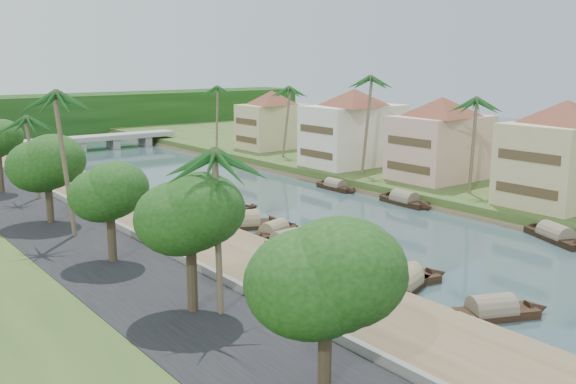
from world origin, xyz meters
TOP-DOWN VIEW (x-y plane):
  - ground at (0.00, 0.00)m, footprint 220.00×220.00m
  - left_bank at (-16.00, 20.00)m, footprint 10.00×180.00m
  - right_bank at (19.00, 20.00)m, footprint 16.00×180.00m
  - road at (-24.50, 20.00)m, footprint 8.00×180.00m
  - retaining_wall at (-20.20, 20.00)m, footprint 0.40×180.00m
  - far_right_fill at (56.00, 20.00)m, footprint 60.00×220.00m
  - treeline at (0.00, 100.00)m, footprint 120.00×14.00m
  - bridge at (0.00, 72.00)m, footprint 28.00×4.00m
  - building_near at (18.99, -2.00)m, footprint 14.85×14.85m
  - building_mid at (19.99, 14.00)m, footprint 14.11×14.11m
  - building_far at (18.99, 28.00)m, footprint 15.59×15.59m
  - building_distant at (19.99, 48.00)m, footprint 12.62×12.62m
  - sampan_0 at (-8.75, -13.81)m, footprint 7.85×4.64m
  - sampan_1 at (-9.48, -7.49)m, footprint 7.25×3.87m
  - sampan_2 at (-8.90, -6.54)m, footprint 8.33×3.24m
  - sampan_3 at (-10.15, -2.86)m, footprint 6.89×2.53m
  - sampan_4 at (-10.18, 1.39)m, footprint 7.37×4.60m
  - sampan_5 at (-8.89, 1.67)m, footprint 6.73×4.15m
  - sampan_6 at (-9.47, 5.45)m, footprint 7.06×2.00m
  - sampan_7 at (-8.33, 8.81)m, footprint 7.34×3.64m
  - sampan_8 at (-8.84, 12.84)m, footprint 8.21×5.27m
  - sampan_9 at (-8.05, 18.67)m, footprint 8.48×2.93m
  - sampan_10 at (-9.12, 20.84)m, footprint 7.77×1.93m
  - sampan_11 at (-9.44, 25.02)m, footprint 7.40×1.99m
  - sampan_12 at (-8.42, 28.76)m, footprint 8.66×4.09m
  - sampan_13 at (-9.00, 28.36)m, footprint 7.45×3.41m
  - sampan_14 at (9.94, -6.99)m, footprint 4.86×8.82m
  - sampan_15 at (10.21, 10.52)m, footprint 2.13×8.22m
  - sampan_16 at (9.60, 20.96)m, footprint 1.62×7.36m
  - canoe_1 at (-7.28, -5.36)m, footprint 5.02×1.51m
  - canoe_2 at (-5.26, 18.76)m, footprint 4.95×1.55m
  - palm_1 at (16.00, 6.52)m, footprint 3.20×3.20m
  - palm_2 at (15.00, 21.76)m, footprint 3.20×3.20m
  - palm_3 at (16.00, 39.46)m, footprint 3.20×3.20m
  - palm_4 at (-23.00, -6.17)m, footprint 3.20×3.20m
  - palm_5 at (-24.00, 14.67)m, footprint 3.20×3.20m
  - palm_6 at (-22.00, 30.75)m, footprint 3.20×3.20m
  - palm_7 at (14.00, 55.21)m, footprint 3.20×3.20m
  - tree_0 at (-24.00, -16.21)m, footprint 5.50×5.50m
  - tree_1 at (-24.00, -4.87)m, footprint 4.99×4.99m
  - tree_2 at (-24.00, 6.52)m, footprint 4.53×4.53m
  - tree_3 at (-24.00, 20.12)m, footprint 5.46×5.46m
  - tree_6 at (24.00, 29.13)m, footprint 4.19×4.19m
  - person_near at (-12.70, -4.38)m, footprint 0.68×0.57m
  - person_far at (-16.06, 8.62)m, footprint 0.91×0.76m

SIDE VIEW (x-z plane):
  - ground at x=0.00m, z-range 0.00..0.00m
  - canoe_2 at x=-5.26m, z-range -0.26..0.46m
  - canoe_1 at x=-7.28m, z-range -0.30..0.50m
  - left_bank at x=-16.00m, z-range 0.00..0.80m
  - sampan_16 at x=9.60m, z-range -0.52..1.33m
  - sampan_3 at x=-10.15m, z-range -0.53..1.34m
  - sampan_7 at x=-8.33m, z-range -0.57..1.39m
  - sampan_13 at x=-9.00m, z-range -0.60..1.43m
  - sampan_12 at x=-8.42m, z-range -0.62..1.44m
  - sampan_0 at x=-8.75m, z-range -0.63..1.46m
  - sampan_9 at x=-8.05m, z-range -0.65..1.47m
  - sampan_6 at x=-9.47m, z-range -0.64..1.47m
  - sampan_4 at x=-10.18m, z-range -0.65..1.47m
  - sampan_11 at x=-9.44m, z-range -0.65..1.48m
  - sampan_1 at x=-9.48m, z-range -0.65..1.48m
  - sampan_14 at x=9.94m, z-range -0.66..1.49m
  - sampan_10 at x=-9.12m, z-range -0.66..1.49m
  - sampan_5 at x=-8.89m, z-range -0.65..1.48m
  - sampan_2 at x=-8.90m, z-range -0.67..1.50m
  - sampan_15 at x=10.21m, z-range -0.68..1.51m
  - sampan_8 at x=-8.84m, z-range -0.82..1.67m
  - far_right_fill at x=56.00m, z-range 0.00..1.15m
  - right_bank at x=19.00m, z-range 0.00..1.20m
  - road at x=-24.50m, z-range 0.00..1.40m
  - retaining_wall at x=-20.20m, z-range 0.80..1.90m
  - person_near at x=-12.70m, z-range 0.80..2.40m
  - person_far at x=-16.06m, z-range 0.80..2.48m
  - bridge at x=0.00m, z-range 0.52..2.92m
  - treeline at x=0.00m, z-range 0.00..8.00m
  - building_distant at x=19.99m, z-range 1.28..10.48m
  - building_mid at x=19.99m, z-range 1.28..10.98m
  - tree_2 at x=-24.00m, z-range 2.84..9.64m
  - building_near at x=18.99m, z-range 1.28..11.48m
  - building_far at x=18.99m, z-range 1.28..11.48m
  - tree_0 at x=-24.00m, z-range 2.74..10.10m
  - tree_3 at x=-24.00m, z-range 2.79..10.21m
  - tree_1 at x=-24.00m, z-range 3.07..10.71m
  - tree_6 at x=24.00m, z-range 3.12..10.69m
  - palm_6 at x=-22.00m, z-range 4.53..14.23m
  - palm_4 at x=-23.00m, z-range 4.91..15.43m
  - palm_7 at x=14.00m, z-range 5.00..16.14m
  - palm_1 at x=16.00m, z-range 5.14..16.61m
  - palm_3 at x=16.00m, z-range 5.17..16.64m
  - palm_5 at x=-24.00m, z-range 5.98..18.81m
  - palm_2 at x=15.00m, z-range 6.05..19.45m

